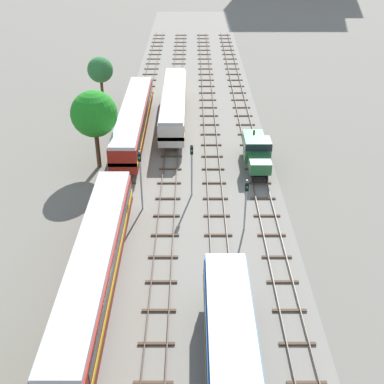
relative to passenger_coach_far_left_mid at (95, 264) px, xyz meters
name	(u,v)px	position (x,y,z in m)	size (l,w,h in m)	color
ground_plane	(192,181)	(6.81, 16.54, -2.61)	(480.00, 480.00, 0.00)	slate
ballast_bed	(192,181)	(6.81, 16.54, -2.61)	(17.63, 176.00, 0.01)	gray
track_far_left	(126,175)	(0.00, 17.54, -2.48)	(2.40, 126.00, 0.29)	#47382D
track_left	(170,175)	(4.54, 17.54, -2.48)	(2.40, 126.00, 0.29)	#47382D
track_centre_left	(214,175)	(9.08, 17.54, -2.48)	(2.40, 126.00, 0.29)	#47382D
track_centre	(258,175)	(13.63, 17.54, -2.48)	(2.40, 126.00, 0.29)	#47382D
passenger_coach_far_left_mid	(95,264)	(0.00, 0.00, 0.00)	(2.96, 22.00, 3.80)	maroon
shunter_loco_centre_midfar	(257,150)	(13.63, 19.65, -0.60)	(2.74, 8.46, 3.10)	#286638
passenger_coach_far_left_far	(134,118)	(0.00, 26.87, 0.00)	(2.96, 22.00, 3.80)	maroon
diesel_railcar_left_farther	(174,103)	(4.54, 31.94, -0.02)	(2.96, 20.50, 3.80)	beige
signal_post_nearest	(141,174)	(2.27, 11.25, 1.13)	(0.28, 0.47, 5.95)	gray
signal_post_near	(246,199)	(11.36, 7.94, 0.53)	(0.28, 0.47, 4.90)	gray
signal_post_mid	(192,164)	(6.81, 13.73, 0.82)	(0.28, 0.47, 5.41)	gray
lineside_tree_2	(101,70)	(-5.75, 39.62, 1.91)	(3.51, 3.51, 6.31)	#4C331E
lineside_tree_3	(94,114)	(-3.07, 19.77, 3.36)	(4.77, 4.77, 8.39)	#4C331E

